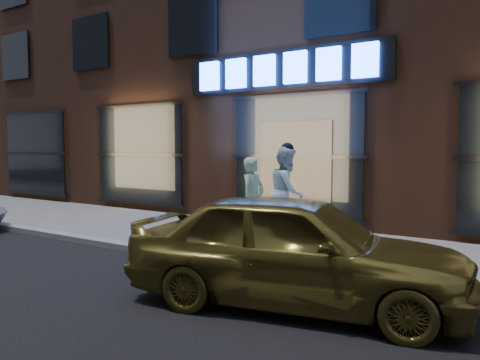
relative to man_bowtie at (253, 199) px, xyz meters
The scene contains 6 objects.
ground 2.13m from the man_bowtie, 91.89° to the right, with size 90.00×90.00×0.00m, color slate.
curb 2.11m from the man_bowtie, 91.89° to the right, with size 60.00×0.25×0.12m, color gray.
storefront_building 7.42m from the man_bowtie, 90.63° to the left, with size 30.20×8.28×10.30m.
man_bowtie is the anchor object (origin of this frame).
man_cap 0.89m from the man_bowtie, 69.29° to the left, with size 0.89×0.69×1.83m, color white.
gold_sedan 3.78m from the man_bowtie, 50.99° to the right, with size 1.55×3.86×1.31m, color olive.
Camera 1 is at (4.79, -5.70, 1.82)m, focal length 35.00 mm.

